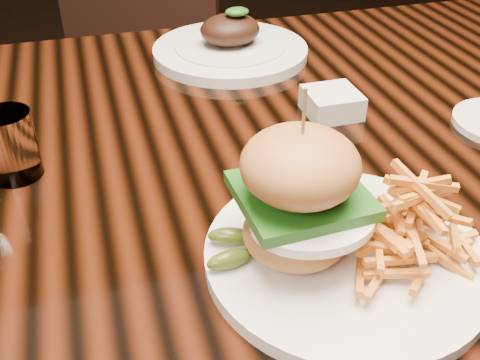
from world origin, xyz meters
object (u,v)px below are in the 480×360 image
object	(u,v)px
far_dish	(230,47)
burger_plate	(349,220)
dining_table	(236,185)
chair_far	(129,52)

from	to	relation	value
far_dish	burger_plate	bearing A→B (deg)	-93.39
dining_table	chair_far	size ratio (longest dim) A/B	1.68
burger_plate	far_dish	bearing A→B (deg)	95.57
burger_plate	far_dish	xyz separation A→B (m)	(0.03, 0.54, -0.04)
dining_table	far_dish	distance (m)	0.30
dining_table	burger_plate	xyz separation A→B (m)	(0.04, -0.26, 0.13)
burger_plate	chair_far	xyz separation A→B (m)	(-0.10, 1.14, -0.26)
burger_plate	chair_far	bearing A→B (deg)	103.78
far_dish	chair_far	size ratio (longest dim) A/B	0.29
far_dish	dining_table	bearing A→B (deg)	-103.95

